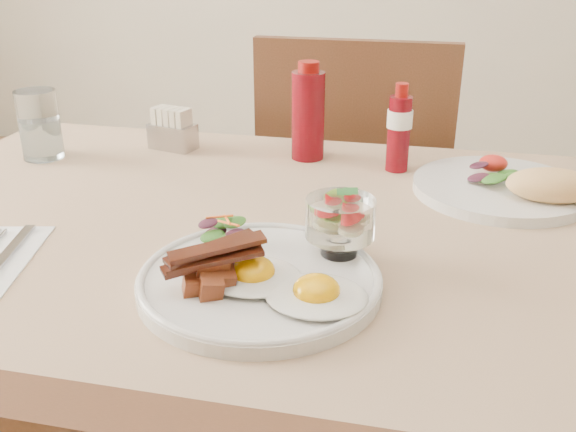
% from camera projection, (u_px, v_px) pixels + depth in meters
% --- Properties ---
extents(table, '(1.33, 0.88, 0.75)m').
position_uv_depth(table, '(300.00, 296.00, 0.89)').
color(table, '#532E1A').
rests_on(table, ground).
extents(chair_far, '(0.42, 0.42, 0.93)m').
position_uv_depth(chair_far, '(355.00, 205.00, 1.54)').
color(chair_far, '#532E1A').
rests_on(chair_far, ground).
extents(main_plate, '(0.28, 0.28, 0.02)m').
position_uv_depth(main_plate, '(260.00, 281.00, 0.73)').
color(main_plate, silver).
rests_on(main_plate, table).
extents(fried_eggs, '(0.21, 0.15, 0.03)m').
position_uv_depth(fried_eggs, '(284.00, 283.00, 0.70)').
color(fried_eggs, silver).
rests_on(fried_eggs, main_plate).
extents(bacon_potato_pile, '(0.11, 0.09, 0.05)m').
position_uv_depth(bacon_potato_pile, '(213.00, 268.00, 0.70)').
color(bacon_potato_pile, maroon).
rests_on(bacon_potato_pile, main_plate).
extents(side_salad, '(0.07, 0.06, 0.04)m').
position_uv_depth(side_salad, '(224.00, 233.00, 0.80)').
color(side_salad, '#1A4C14').
rests_on(side_salad, main_plate).
extents(fruit_cup, '(0.08, 0.08, 0.08)m').
position_uv_depth(fruit_cup, '(340.00, 218.00, 0.76)').
color(fruit_cup, white).
rests_on(fruit_cup, main_plate).
extents(second_plate, '(0.27, 0.27, 0.07)m').
position_uv_depth(second_plate, '(512.00, 186.00, 0.98)').
color(second_plate, silver).
rests_on(second_plate, table).
extents(ketchup_bottle, '(0.06, 0.06, 0.17)m').
position_uv_depth(ketchup_bottle, '(308.00, 114.00, 1.13)').
color(ketchup_bottle, '#5C050C').
rests_on(ketchup_bottle, table).
extents(hot_sauce_bottle, '(0.05, 0.05, 0.15)m').
position_uv_depth(hot_sauce_bottle, '(399.00, 129.00, 1.07)').
color(hot_sauce_bottle, '#5C050C').
rests_on(hot_sauce_bottle, table).
extents(sugar_caddy, '(0.09, 0.07, 0.08)m').
position_uv_depth(sugar_caddy, '(173.00, 131.00, 1.20)').
color(sugar_caddy, '#A9A9AD').
rests_on(sugar_caddy, table).
extents(water_glass, '(0.07, 0.07, 0.12)m').
position_uv_depth(water_glass, '(40.00, 129.00, 1.14)').
color(water_glass, white).
rests_on(water_glass, table).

